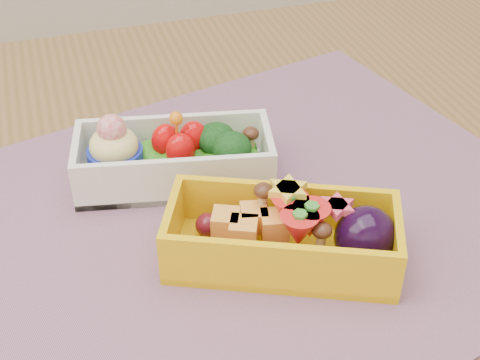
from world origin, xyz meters
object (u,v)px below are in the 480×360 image
object	(u,v)px
table	(259,278)
placemat	(233,221)
bento_white	(173,158)
bento_yellow	(288,235)

from	to	relation	value
table	placemat	bearing A→B (deg)	-145.20
bento_white	bento_yellow	size ratio (longest dim) A/B	0.96
placemat	bento_white	world-z (taller)	bento_white
table	bento_white	size ratio (longest dim) A/B	6.39
table	placemat	xyz separation A→B (m)	(-0.03, -0.02, 0.10)
placemat	bento_yellow	distance (m)	0.07
table	bento_yellow	world-z (taller)	bento_yellow
placemat	bento_yellow	bearing A→B (deg)	-66.68
bento_yellow	placemat	bearing A→B (deg)	137.27
bento_yellow	table	bearing A→B (deg)	109.52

